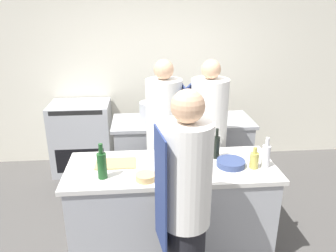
{
  "coord_description": "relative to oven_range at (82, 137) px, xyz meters",
  "views": [
    {
      "loc": [
        -0.26,
        -2.6,
        2.24
      ],
      "look_at": [
        0.0,
        0.35,
        1.15
      ],
      "focal_mm": 35.0,
      "sensor_mm": 36.0,
      "label": 1
    }
  ],
  "objects": [
    {
      "name": "bottle_vinegar",
      "position": [
        0.5,
        -1.93,
        0.53
      ],
      "size": [
        0.08,
        0.08,
        0.31
      ],
      "color": "#19471E",
      "rests_on": "prep_counter"
    },
    {
      "name": "cup",
      "position": [
        1.14,
        -1.93,
        0.44
      ],
      "size": [
        0.09,
        0.09,
        0.08
      ],
      "color": "#33477F",
      "rests_on": "prep_counter"
    },
    {
      "name": "bottle_wine",
      "position": [
        1.52,
        -1.64,
        0.52
      ],
      "size": [
        0.06,
        0.06,
        0.29
      ],
      "color": "black",
      "rests_on": "prep_counter"
    },
    {
      "name": "ground_plane",
      "position": [
        1.09,
        -1.77,
        -0.49
      ],
      "size": [
        16.0,
        16.0,
        0.0
      ],
      "primitive_type": "plane",
      "color": "#4C4947"
    },
    {
      "name": "stockpot",
      "position": [
        0.97,
        -0.59,
        0.53
      ],
      "size": [
        0.31,
        0.31,
        0.25
      ],
      "color": "#A8AAAF",
      "rests_on": "pass_counter"
    },
    {
      "name": "bottle_cooking_oil",
      "position": [
        1.81,
        -1.87,
        0.48
      ],
      "size": [
        0.08,
        0.08,
        0.2
      ],
      "color": "#B2A84C",
      "rests_on": "prep_counter"
    },
    {
      "name": "bottle_sauce",
      "position": [
        1.33,
        -1.55,
        0.51
      ],
      "size": [
        0.07,
        0.07,
        0.25
      ],
      "color": "#5B2319",
      "rests_on": "prep_counter"
    },
    {
      "name": "bottle_olive_oil",
      "position": [
        1.91,
        -1.86,
        0.52
      ],
      "size": [
        0.07,
        0.07,
        0.28
      ],
      "color": "silver",
      "rests_on": "prep_counter"
    },
    {
      "name": "bowl_mixing_large",
      "position": [
        0.86,
        -2.0,
        0.43
      ],
      "size": [
        0.17,
        0.17,
        0.05
      ],
      "color": "tan",
      "rests_on": "prep_counter"
    },
    {
      "name": "prep_counter",
      "position": [
        1.09,
        -1.77,
        -0.04
      ],
      "size": [
        1.86,
        0.72,
        0.9
      ],
      "color": "#A8AAAF",
      "rests_on": "ground_plane"
    },
    {
      "name": "pass_counter",
      "position": [
        1.35,
        -0.55,
        -0.04
      ],
      "size": [
        1.74,
        0.65,
        0.9
      ],
      "color": "#A8AAAF",
      "rests_on": "ground_plane"
    },
    {
      "name": "chef_at_prep_near",
      "position": [
        1.12,
        -2.46,
        0.4
      ],
      "size": [
        0.38,
        0.36,
        1.77
      ],
      "rotation": [
        0.0,
        0.0,
        1.73
      ],
      "color": "black",
      "rests_on": "ground_plane"
    },
    {
      "name": "oven_range",
      "position": [
        0.0,
        0.0,
        0.0
      ],
      "size": [
        0.8,
        0.61,
        0.99
      ],
      "color": "#A8AAAF",
      "rests_on": "ground_plane"
    },
    {
      "name": "wall_back",
      "position": [
        1.09,
        0.36,
        0.91
      ],
      "size": [
        8.0,
        0.06,
        2.8
      ],
      "color": "silver",
      "rests_on": "ground_plane"
    },
    {
      "name": "cutting_board",
      "position": [
        0.59,
        -1.69,
        0.41
      ],
      "size": [
        0.36,
        0.22,
        0.01
      ],
      "color": "tan",
      "rests_on": "prep_counter"
    },
    {
      "name": "bowl_prep_small",
      "position": [
        1.62,
        -1.82,
        0.43
      ],
      "size": [
        0.25,
        0.25,
        0.05
      ],
      "color": "navy",
      "rests_on": "prep_counter"
    },
    {
      "name": "chef_at_stove",
      "position": [
        1.08,
        -1.15,
        0.38
      ],
      "size": [
        0.39,
        0.37,
        1.75
      ],
      "rotation": [
        0.0,
        0.0,
        -1.54
      ],
      "color": "black",
      "rests_on": "ground_plane"
    },
    {
      "name": "chef_at_pass_far",
      "position": [
        1.54,
        -1.19,
        0.38
      ],
      "size": [
        0.45,
        0.44,
        1.75
      ],
      "rotation": [
        0.0,
        0.0,
        1.18
      ],
      "color": "black",
      "rests_on": "ground_plane"
    },
    {
      "name": "bottle_water",
      "position": [
        1.17,
        -1.74,
        0.5
      ],
      "size": [
        0.06,
        0.06,
        0.23
      ],
      "color": "#2D5175",
      "rests_on": "prep_counter"
    }
  ]
}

